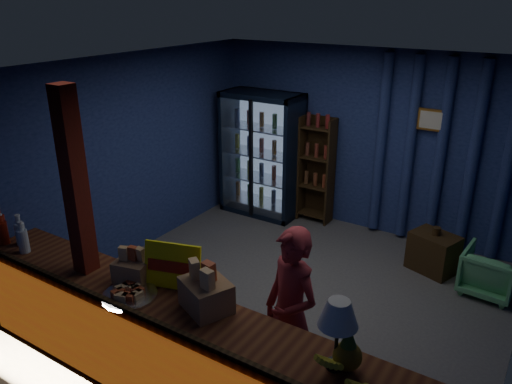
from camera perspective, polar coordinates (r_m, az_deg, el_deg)
ground at (r=5.91m, az=3.92°, el=-11.63°), size 4.60×4.60×0.00m
room_walls at (r=5.22m, az=4.36°, el=2.93°), size 4.60×4.60×4.60m
counter at (r=4.37m, az=-8.78°, el=-17.91°), size 4.40×0.57×0.99m
support_post at (r=4.61m, az=-19.24°, el=-4.55°), size 0.16×0.16×2.60m
beverage_cooler at (r=7.73m, az=0.93°, el=4.32°), size 1.20×0.62×1.90m
bottle_shelf at (r=7.51m, az=7.02°, el=2.49°), size 0.50×0.28×1.60m
curtain_folds at (r=6.91m, az=20.30°, el=4.01°), size 1.74×0.14×2.50m
framed_picture at (r=6.79m, az=19.47°, el=7.77°), size 0.36×0.04×0.28m
shopkeeper at (r=4.28m, az=3.99°, el=-13.67°), size 0.65×0.54×1.54m
green_chair at (r=6.39m, az=25.13°, el=-8.30°), size 0.62×0.63×0.54m
side_table at (r=6.63m, az=19.60°, el=-6.51°), size 0.64×0.55×0.59m
yellow_sign at (r=4.23m, az=-9.53°, el=-8.34°), size 0.50×0.24×0.39m
soda_bottles at (r=5.44m, az=-26.16°, el=-4.13°), size 0.59×0.18×0.32m
snack_box_left at (r=3.95m, az=-5.72°, el=-11.40°), size 0.47×0.44×0.40m
snack_box_centre at (r=4.43m, az=-13.87°, el=-8.50°), size 0.34×0.30×0.31m
pastry_tray at (r=4.26m, az=-14.25°, el=-11.24°), size 0.45×0.45×0.07m
table_lamp at (r=3.28m, az=9.39°, el=-13.81°), size 0.26×0.26×0.52m
pineapple at (r=3.44m, az=10.44°, el=-17.56°), size 0.19×0.19×0.33m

